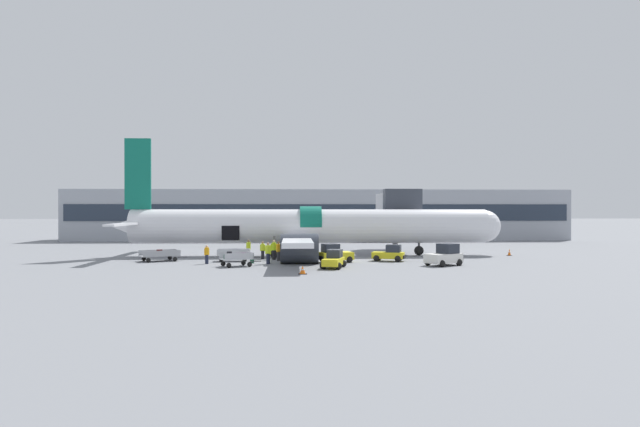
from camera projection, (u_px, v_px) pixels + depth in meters
name	position (u px, v px, depth m)	size (l,w,h in m)	color
ground_plane	(337.00, 260.00, 51.78)	(500.00, 500.00, 0.00)	slate
terminal_strip	(319.00, 215.00, 88.65)	(75.70, 9.71, 7.63)	#9EA3AD
jet_bridge_stub	(397.00, 207.00, 62.88)	(3.87, 9.91, 6.76)	#4C4C51
airplane	(305.00, 227.00, 56.73)	(38.76, 32.62, 11.60)	silver
baggage_tug_lead	(334.00, 260.00, 44.83)	(2.26, 3.43, 1.42)	yellow
baggage_tug_mid	(390.00, 254.00, 50.76)	(3.12, 2.26, 1.47)	yellow
baggage_tug_rear	(334.00, 254.00, 49.62)	(3.28, 2.60, 1.62)	yellow
baggage_tug_spare	(445.00, 256.00, 46.80)	(3.45, 2.98, 1.79)	silver
baggage_cart_loading	(234.00, 255.00, 50.77)	(3.82, 1.87, 1.08)	#B7BABF
baggage_cart_queued	(160.00, 256.00, 50.79)	(4.19, 3.07, 1.04)	#999BA0
baggage_cart_empty	(237.00, 259.00, 46.00)	(3.40, 2.47, 1.23)	#B7BABF
ground_crew_loader_a	(268.00, 253.00, 48.14)	(0.58, 0.58, 1.83)	#1E2338
ground_crew_loader_b	(263.00, 250.00, 52.72)	(0.55, 0.52, 1.66)	black
ground_crew_driver	(278.00, 251.00, 50.98)	(0.51, 0.61, 1.76)	#2D2D33
ground_crew_supervisor	(274.00, 249.00, 52.20)	(0.63, 0.43, 1.82)	black
ground_crew_helper	(207.00, 254.00, 48.18)	(0.51, 0.51, 1.62)	#1E2338
ground_crew_marshal	(248.00, 249.00, 53.14)	(0.50, 0.63, 1.80)	#2D2D33
suitcase_on_tarmac_upright	(252.00, 260.00, 48.77)	(0.36, 0.23, 0.73)	#14472D
safety_cone_nose	(509.00, 252.00, 56.97)	(0.43, 0.43, 0.68)	black
safety_cone_engine_left	(303.00, 270.00, 40.52)	(0.62, 0.62, 0.60)	black
safety_cone_wingtip	(315.00, 260.00, 48.61)	(0.53, 0.53, 0.67)	black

